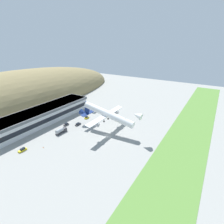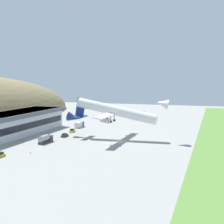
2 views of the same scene
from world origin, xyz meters
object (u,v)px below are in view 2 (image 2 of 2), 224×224
Objects in this scene: terminal_building at (4,124)px; service_car_2 at (65,135)px; fuel_truck at (45,139)px; traffic_cone_0 at (30,152)px; cargo_airplane at (114,111)px; service_car_3 at (72,131)px; box_truck at (79,125)px; service_car_1 at (46,136)px.

service_car_2 is (9.56, -24.55, -5.22)m from terminal_building.
fuel_truck reaches higher than traffic_cone_0.
cargo_airplane is at bearing -74.19° from terminal_building.
cargo_airplane is at bearing -109.05° from service_car_3.
terminal_building is at bearing 151.15° from box_truck.
service_car_2 is 14.36m from fuel_truck.
cargo_airplane reaches higher than service_car_1.
service_car_1 is 31.13m from box_truck.
box_truck is at bearing 7.26° from traffic_cone_0.
terminal_building is 1.72× the size of cargo_airplane.
service_car_3 is 14.80m from box_truck.
box_truck is (31.06, -1.99, 0.74)m from service_car_1.
traffic_cone_0 is at bearing -160.68° from service_car_1.
service_car_3 is at bearing 70.95° from cargo_airplane.
fuel_truck is at bearing 13.42° from traffic_cone_0.
service_car_2 is at bearing -169.90° from box_truck.
cargo_airplane is 11.99× the size of service_car_3.
terminal_building is 24.00m from fuel_truck.
fuel_truck is at bearing 127.34° from cargo_airplane.
service_car_1 is at bearing 106.01° from cargo_airplane.
fuel_truck is at bearing -101.50° from terminal_building.
service_car_2 is 8.02× the size of traffic_cone_0.
service_car_3 is at bearing -16.04° from service_car_1.
box_truck is (22.81, 26.76, -10.34)m from cargo_airplane.
fuel_truck is at bearing 174.34° from service_car_2.
cargo_airplane is at bearing -80.63° from service_car_2.
fuel_truck reaches higher than service_car_2.
terminal_building is 16.87× the size of service_car_2.
traffic_cone_0 is (-17.00, -4.06, -1.29)m from fuel_truck.
service_car_2 is 1.22× the size of service_car_3.
service_car_3 is 26.21m from fuel_truck.
fuel_truck is (-17.90, 23.46, -10.19)m from cargo_airplane.
cargo_airplane is 6.14× the size of box_truck.
box_truck reaches higher than service_car_1.
service_car_1 is at bearing 124.53° from service_car_2.
cargo_airplane reaches higher than service_car_3.
terminal_building is 26.86m from service_car_2.
cargo_airplane is at bearing -73.99° from service_car_1.
service_car_3 is at bearing -46.46° from terminal_building.
box_truck is (26.45, 4.71, 0.77)m from service_car_2.
service_car_1 is 0.48× the size of fuel_truck.
fuel_truck is (-26.19, -0.54, 0.89)m from service_car_3.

